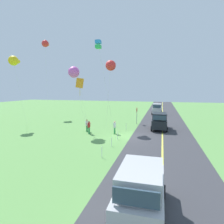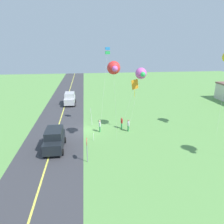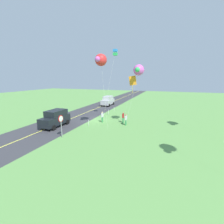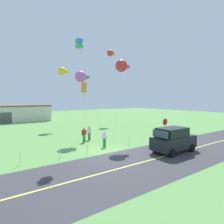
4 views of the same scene
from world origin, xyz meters
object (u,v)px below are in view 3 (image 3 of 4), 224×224
Objects in this scene: person_child_watcher at (126,119)px; kite_green_far at (101,60)px; car_suv_foreground at (55,118)px; kite_yellow_high at (139,70)px; stop_sign at (61,122)px; person_adult_companion at (102,117)px; person_adult_near at (123,117)px; car_parked_west_far at (108,101)px; kite_blue_mid at (115,53)px; kite_red_low at (133,81)px.

kite_green_far is at bearing -47.04° from person_child_watcher.
kite_yellow_high reaches higher than car_suv_foreground.
stop_sign is 1.60× the size of person_child_watcher.
kite_green_far reaches higher than person_adult_companion.
person_adult_near is 1.00× the size of person_adult_companion.
car_parked_west_far is 19.78m from kite_green_far.
car_suv_foreground and car_parked_west_far have the same top height.
car_suv_foreground is 9.56m from person_adult_near.
kite_green_far is at bearing 96.79° from car_suv_foreground.
kite_green_far is (-0.78, 6.59, 7.43)m from car_suv_foreground.
car_suv_foreground reaches higher than person_child_watcher.
stop_sign is at bearing 47.94° from car_suv_foreground.
kite_blue_mid is (11.97, 6.01, 9.00)m from car_parked_west_far.
person_adult_near is at bearing 120.30° from car_suv_foreground.
car_parked_west_far is 16.60m from person_child_watcher.
stop_sign is 1.60× the size of person_adult_companion.
car_parked_west_far is 1.72× the size of stop_sign.
kite_green_far reaches higher than kite_yellow_high.
person_adult_near is (13.26, 7.74, -0.29)m from car_parked_west_far.
person_child_watcher is at bearing -80.98° from kite_yellow_high.
kite_blue_mid is (-2.06, -3.18, 4.08)m from kite_red_low.
person_adult_companion is at bearing -90.14° from kite_red_low.
car_parked_west_far is (-18.08, 0.51, 0.00)m from car_suv_foreground.
person_adult_near is at bearing 53.37° from kite_blue_mid.
car_suv_foreground is at bearing -67.34° from kite_red_low.
person_child_watcher is 0.17× the size of kite_green_far.
car_suv_foreground is at bearing -1.62° from car_parked_west_far.
car_suv_foreground is at bearing -46.89° from kite_blue_mid.
stop_sign reaches higher than person_adult_near.
stop_sign is at bearing -44.23° from kite_yellow_high.
person_child_watcher is (0.27, 3.73, 0.00)m from person_adult_companion.
person_adult_companion is 9.61m from kite_blue_mid.
car_parked_west_far reaches higher than person_adult_companion.
kite_blue_mid is at bearing 133.11° from car_suv_foreground.
kite_yellow_high is at bearing 97.76° from person_adult_near.
stop_sign is 12.83m from kite_blue_mid.
car_parked_west_far is at bearing -144.71° from kite_yellow_high.
kite_yellow_high is (14.05, 9.95, 6.38)m from car_parked_west_far.
kite_blue_mid is 1.14× the size of kite_green_far.
car_suv_foreground is 11.61m from kite_red_low.
kite_red_low reaches higher than car_suv_foreground.
person_child_watcher is 6.84m from kite_yellow_high.
person_adult_companion is at bearing -90.36° from kite_yellow_high.
kite_green_far is at bearing 141.61° from stop_sign.
person_child_watcher is (1.03, 0.70, 0.00)m from person_adult_near.
person_adult_near is 7.06m from kite_yellow_high.
person_adult_near is 9.54m from kite_blue_mid.
car_suv_foreground is 2.75× the size of person_child_watcher.
kite_yellow_high is at bearing 90.19° from person_child_watcher.
kite_blue_mid is at bearing -122.91° from kite_red_low.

